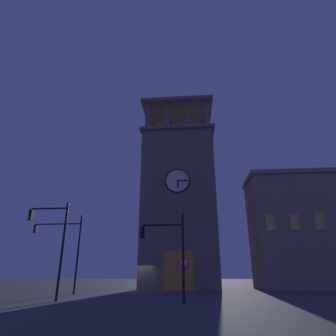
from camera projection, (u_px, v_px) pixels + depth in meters
The scene contains 7 objects.
ground_plane at pixel (141, 291), 29.86m from camera, with size 200.00×200.00×0.00m, color #424247.
clocktower at pixel (179, 202), 36.17m from camera, with size 9.53×6.97×25.73m.
adjacent_wing_building at pixel (320, 229), 33.94m from camera, with size 16.11×6.77×13.21m.
traffic_signal_near at pixel (169, 244), 17.74m from camera, with size 2.74×0.41×5.26m.
traffic_signal_mid at pixel (65, 242), 25.93m from camera, with size 4.52×0.41×6.76m.
traffic_signal_far at pixel (53, 235), 19.36m from camera, with size 2.77×0.41×6.30m.
no_horn_sign at pixel (184, 266), 22.65m from camera, with size 0.78×0.14×2.87m.
Camera 1 is at (-5.57, 32.12, 1.54)m, focal length 30.59 mm.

